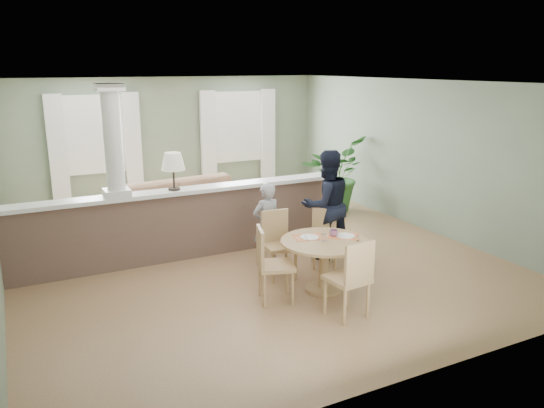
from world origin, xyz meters
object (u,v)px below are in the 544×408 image
sofa (183,206)px  houseplant (333,174)px  chair_near (352,276)px  chair_far_man (324,235)px  dining_table (325,250)px  man_person (326,205)px  chair_side (270,261)px  chair_far_boy (278,241)px  child_person (266,225)px

sofa → houseplant: houseplant is taller
chair_near → sofa: bearing=-87.3°
houseplant → chair_far_man: 3.17m
houseplant → chair_far_man: size_ratio=1.79×
dining_table → chair_near: chair_near is taller
dining_table → man_person: 1.30m
chair_side → houseplant: bearing=-25.8°
chair_far_boy → chair_near: (0.15, -1.60, 0.03)m
houseplant → chair_near: (-2.50, -4.24, -0.22)m
chair_side → man_person: size_ratio=0.57×
chair_side → child_person: child_person is taller
chair_near → child_person: child_person is taller
chair_far_man → chair_side: size_ratio=0.87×
dining_table → chair_far_boy: bearing=113.2°
dining_table → chair_near: size_ratio=1.17×
houseplant → chair_near: 4.92m
sofa → man_person: size_ratio=1.74×
chair_near → chair_side: (-0.64, 0.87, -0.01)m
dining_table → chair_side: 0.81m
chair_far_boy → chair_far_man: (0.82, 0.06, -0.05)m
chair_side → child_person: (0.52, 1.16, 0.10)m
chair_far_man → chair_near: 1.79m
chair_near → chair_side: chair_near is taller
houseplant → chair_near: size_ratio=1.54×
child_person → man_person: (0.98, -0.11, 0.22)m
sofa → man_person: man_person is taller
chair_far_man → child_person: size_ratio=0.67×
man_person → child_person: bearing=-5.4°
sofa → chair_far_boy: chair_far_boy is taller
sofa → chair_far_boy: size_ratio=3.15×
houseplant → dining_table: (-2.33, -3.38, -0.20)m
chair_far_man → child_person: child_person is taller
chair_far_boy → child_person: size_ratio=0.74×
sofa → chair_side: bearing=-95.5°
dining_table → chair_side: (-0.81, 0.01, -0.02)m
chair_far_boy → chair_near: chair_near is taller
dining_table → man_person: bearing=56.9°
chair_near → chair_side: bearing=-60.0°
houseplant → dining_table: size_ratio=1.31×
chair_far_boy → sofa: bearing=106.0°
chair_near → man_person: size_ratio=0.58×
chair_side → chair_near: bearing=-126.6°
houseplant → dining_table: 4.11m
sofa → houseplant: size_ratio=1.95×
chair_near → child_person: bearing=-92.9°
chair_far_boy → chair_near: bearing=-79.6°
dining_table → chair_side: chair_side is taller
houseplant → chair_far_boy: bearing=-135.1°
chair_side → sofa: bearing=17.9°
chair_far_man → chair_side: 1.53m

